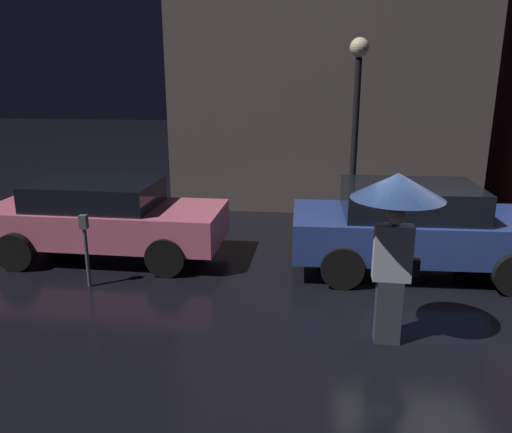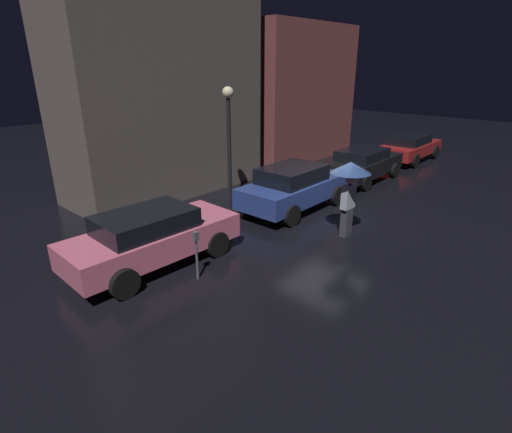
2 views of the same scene
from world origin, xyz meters
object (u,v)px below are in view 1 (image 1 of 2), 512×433
(parking_meter, at_px, (86,243))
(parked_car_pink, at_px, (104,217))
(parked_car_blue, at_px, (416,226))
(street_lamp_near, at_px, (356,105))
(pedestrian_with_umbrella, at_px, (396,211))

(parking_meter, bearing_deg, parked_car_pink, 100.55)
(parked_car_pink, height_order, parking_meter, parked_car_pink)
(parked_car_blue, xyz_separation_m, street_lamp_near, (-0.92, 2.19, 1.93))
(parked_car_blue, bearing_deg, pedestrian_with_umbrella, -108.55)
(pedestrian_with_umbrella, bearing_deg, parking_meter, 166.21)
(parked_car_blue, relative_size, pedestrian_with_umbrella, 1.95)
(street_lamp_near, bearing_deg, parking_meter, -142.35)
(pedestrian_with_umbrella, relative_size, street_lamp_near, 0.55)
(parked_car_blue, height_order, parking_meter, parked_car_blue)
(pedestrian_with_umbrella, xyz_separation_m, parking_meter, (-4.58, 1.28, -1.01))
(parked_car_pink, bearing_deg, parked_car_blue, 0.38)
(parking_meter, height_order, street_lamp_near, street_lamp_near)
(pedestrian_with_umbrella, bearing_deg, street_lamp_near, 93.07)
(parking_meter, bearing_deg, pedestrian_with_umbrella, -15.62)
(parking_meter, xyz_separation_m, street_lamp_near, (4.47, 3.45, 1.99))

